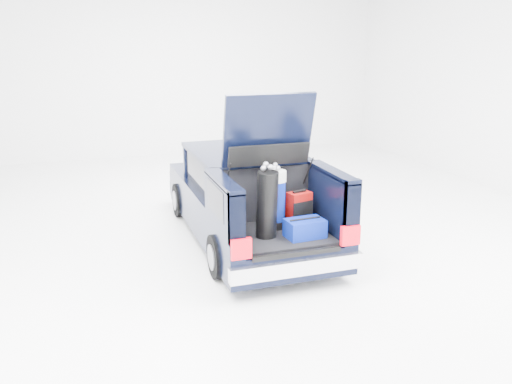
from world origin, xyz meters
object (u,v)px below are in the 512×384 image
object	(u,v)px
black_golf_bag	(267,204)
blue_golf_bag	(276,199)
car	(244,197)
red_suitcase	(299,210)
blue_duffel	(305,228)

from	to	relation	value
black_golf_bag	blue_golf_bag	bearing A→B (deg)	38.18
car	red_suitcase	bearing A→B (deg)	-75.61
blue_golf_bag	black_golf_bag	bearing A→B (deg)	-122.19
car	black_golf_bag	world-z (taller)	car
blue_golf_bag	blue_duffel	bearing A→B (deg)	-57.82
red_suitcase	blue_duffel	xyz separation A→B (m)	(-0.08, -0.40, -0.13)
car	blue_duffel	world-z (taller)	car
blue_golf_bag	blue_duffel	world-z (taller)	blue_golf_bag
car	black_golf_bag	xyz separation A→B (m)	(-0.20, -1.67, 0.39)
red_suitcase	black_golf_bag	xyz separation A→B (m)	(-0.57, -0.24, 0.21)
car	blue_golf_bag	world-z (taller)	car
blue_golf_bag	red_suitcase	bearing A→B (deg)	-7.67
black_golf_bag	blue_golf_bag	world-z (taller)	black_golf_bag
car	blue_duffel	xyz separation A→B (m)	(0.28, -1.83, 0.05)
black_golf_bag	blue_duffel	bearing A→B (deg)	-32.41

